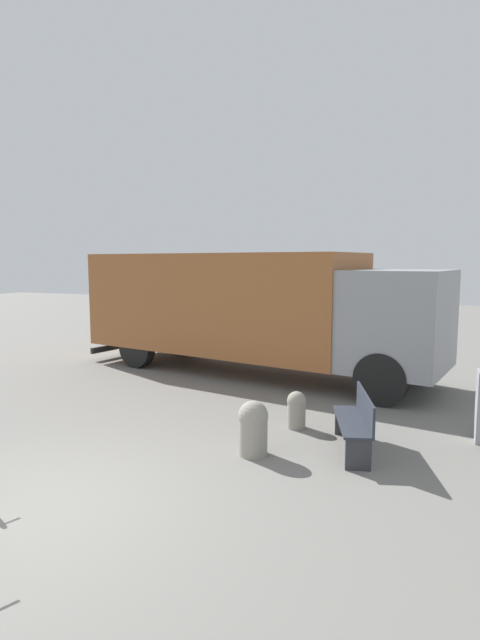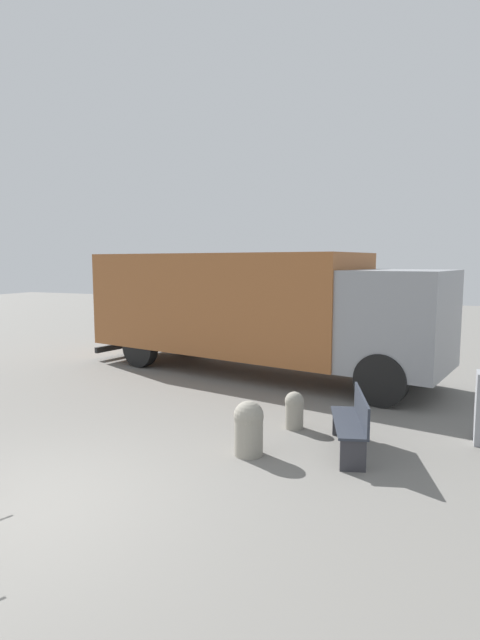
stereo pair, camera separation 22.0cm
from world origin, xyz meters
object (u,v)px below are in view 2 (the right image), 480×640
at_px(park_bench, 353,421).
at_px(bollard_near_bench, 249,427).
at_px(bollard_far_bench, 294,409).
at_px(delivery_truck, 251,306).

height_order(park_bench, bollard_near_bench, park_bench).
xyz_separation_m(park_bench, bollard_near_bench, (-1.36, -0.68, -0.05)).
bearing_deg(park_bench, bollard_far_bench, 42.02).
bearing_deg(park_bench, delivery_truck, 21.16).
xyz_separation_m(delivery_truck, bollard_far_bench, (2.19, -3.63, -1.34)).
relative_size(delivery_truck, park_bench, 6.09).
relative_size(park_bench, bollard_far_bench, 2.48).
relative_size(bollard_near_bench, bollard_far_bench, 1.27).
xyz_separation_m(bollard_near_bench, bollard_far_bench, (0.28, 1.35, -0.09)).
relative_size(delivery_truck, bollard_near_bench, 11.84).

